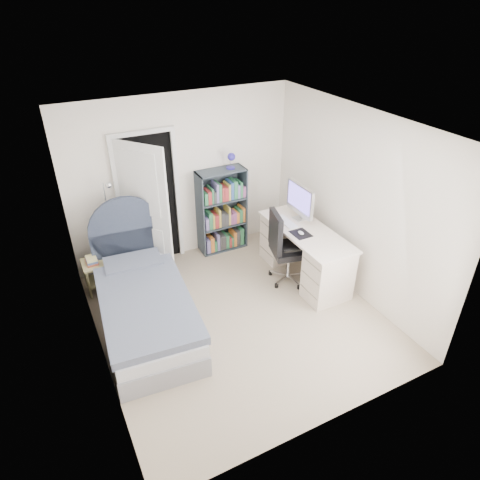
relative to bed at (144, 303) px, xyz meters
name	(u,v)px	position (x,y,z in m)	size (l,w,h in m)	color
room_shell	(238,233)	(1.10, -0.43, 0.95)	(3.50, 3.70, 2.60)	gray
door	(146,207)	(0.44, 1.13, 0.73)	(0.92, 0.68, 2.06)	black
bed	(144,303)	(0.00, 0.00, 0.00)	(1.20, 2.25, 1.33)	gray
nightstand	(96,268)	(-0.39, 0.96, 0.06)	(0.37, 0.37, 0.55)	tan
floor_lamp	(114,240)	(-0.06, 1.16, 0.31)	(0.21, 0.21, 1.50)	silver
bookcase	(222,214)	(1.65, 1.20, 0.32)	(0.75, 0.32, 1.60)	#354049
desk	(304,251)	(2.35, -0.05, 0.13)	(0.64, 1.60, 1.31)	beige
office_chair	(284,245)	(2.03, -0.01, 0.30)	(0.60, 0.62, 1.10)	silver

